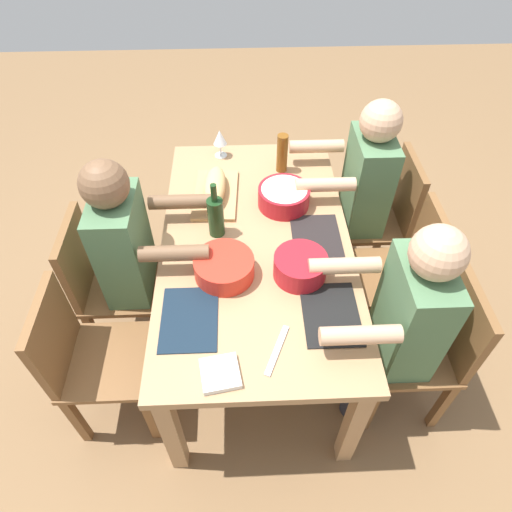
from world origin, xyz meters
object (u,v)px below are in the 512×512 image
object	(u,v)px
diner_far_center	(134,250)
cutting_board	(216,195)
diner_near_right	(359,186)
wine_bottle	(216,216)
chair_far_center	(106,280)
chair_far_left	(87,356)
serving_bowl_pasta	(284,196)
beer_bottle	(282,153)
wine_glass	(220,138)
diner_near_left	(400,318)
dining_table	(256,253)
napkin_stack	(220,373)
serving_bowl_greens	(300,265)
bread_loaf	(215,186)
chair_near_right	(383,214)
chair_near_center	(403,271)
chair_near_left	(429,344)
serving_bowl_salad	(224,266)

from	to	relation	value
diner_far_center	cutting_board	size ratio (longest dim) A/B	3.00
diner_near_right	wine_bottle	bearing A→B (deg)	116.37
chair_far_center	chair_far_left	world-z (taller)	same
diner_near_right	serving_bowl_pasta	size ratio (longest dim) A/B	4.59
beer_bottle	wine_glass	world-z (taller)	beer_bottle
chair_far_left	diner_near_right	size ratio (longest dim) A/B	0.71
diner_near_left	diner_near_right	bearing A→B (deg)	0.00
dining_table	serving_bowl_pasta	world-z (taller)	serving_bowl_pasta
diner_near_right	napkin_stack	size ratio (longest dim) A/B	8.57
cutting_board	wine_bottle	distance (m)	0.29
diner_near_right	serving_bowl_greens	bearing A→B (deg)	148.66
bread_loaf	chair_far_left	bearing A→B (deg)	143.56
cutting_board	serving_bowl_pasta	bearing A→B (deg)	-103.27
chair_near_right	wine_glass	bearing A→B (deg)	74.83
cutting_board	chair_near_center	bearing A→B (deg)	-109.04
serving_bowl_pasta	serving_bowl_greens	xyz separation A→B (m)	(-0.47, -0.03, 0.00)
serving_bowl_pasta	serving_bowl_greens	size ratio (longest dim) A/B	1.12
chair_near_right	diner_near_right	xyz separation A→B (m)	(0.00, 0.18, 0.21)
diner_near_left	chair_near_center	xyz separation A→B (m)	(0.44, -0.18, -0.21)
chair_far_left	chair_near_left	bearing A→B (deg)	-90.00
dining_table	beer_bottle	world-z (taller)	beer_bottle
serving_bowl_salad	beer_bottle	size ratio (longest dim) A/B	1.20
serving_bowl_pasta	wine_bottle	distance (m)	0.39
chair_far_center	napkin_stack	distance (m)	0.96
wine_bottle	wine_glass	size ratio (longest dim) A/B	1.75
chair_far_left	chair_near_right	xyz separation A→B (m)	(0.88, -1.54, 0.00)
wine_bottle	wine_glass	xyz separation A→B (m)	(0.64, -0.01, 0.01)
chair_near_right	bread_loaf	xyz separation A→B (m)	(-0.11, 0.97, 0.32)
chair_near_left	chair_near_center	size ratio (longest dim) A/B	1.00
chair_near_right	diner_far_center	bearing A→B (deg)	108.01
diner_near_right	serving_bowl_pasta	xyz separation A→B (m)	(-0.19, 0.44, 0.10)
chair_far_left	napkin_stack	world-z (taller)	chair_far_left
chair_near_right	diner_near_right	distance (m)	0.28
chair_far_left	beer_bottle	size ratio (longest dim) A/B	3.86
chair_far_left	serving_bowl_greens	xyz separation A→B (m)	(0.22, -0.95, 0.32)
chair_near_center	cutting_board	bearing A→B (deg)	70.96
wine_bottle	napkin_stack	size ratio (longest dim) A/B	2.07
dining_table	chair_far_center	bearing A→B (deg)	90.00
chair_near_center	diner_far_center	bearing A→B (deg)	90.00
diner_near_right	beer_bottle	xyz separation A→B (m)	(0.11, 0.42, 0.15)
chair_near_center	wine_bottle	bearing A→B (deg)	86.48
chair_far_center	wine_glass	xyz separation A→B (m)	(0.70, -0.60, 0.37)
chair_near_right	diner_near_right	size ratio (longest dim) A/B	0.71
chair_far_left	dining_table	bearing A→B (deg)	-60.19
bread_loaf	dining_table	bearing A→B (deg)	-149.38
serving_bowl_greens	wine_glass	bearing A→B (deg)	21.22
beer_bottle	napkin_stack	bearing A→B (deg)	165.39
dining_table	chair_far_left	xyz separation A→B (m)	(-0.44, 0.77, -0.17)
dining_table	diner_near_right	xyz separation A→B (m)	(0.44, -0.59, 0.05)
diner_near_left	bread_loaf	bearing A→B (deg)	45.34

